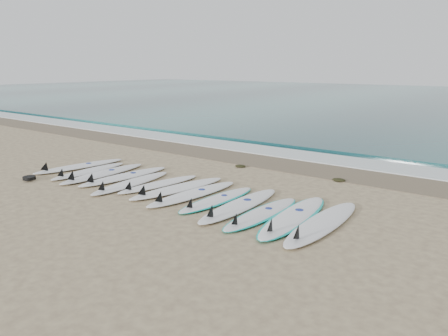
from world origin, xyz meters
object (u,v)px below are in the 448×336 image
Objects in this scene: surfboard_6 at (176,188)px; surfboard_0 at (78,166)px; leash_coil at (29,178)px; surfboard_12 at (321,223)px.

surfboard_0 is at bearing -171.26° from surfboard_6.
surfboard_0 is at bearing 95.60° from leash_coil.
surfboard_6 is at bearing 22.96° from leash_coil.
surfboard_0 is 1.53m from leash_coil.
surfboard_0 is 3.82m from surfboard_6.
leash_coil is (-7.38, -1.46, -0.02)m from surfboard_12.
surfboard_12 is (3.71, -0.10, 0.00)m from surfboard_6.
surfboard_6 is at bearing 176.92° from surfboard_12.
surfboard_6 reaches higher than leash_coil.
surfboard_6 is at bearing 8.49° from surfboard_0.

